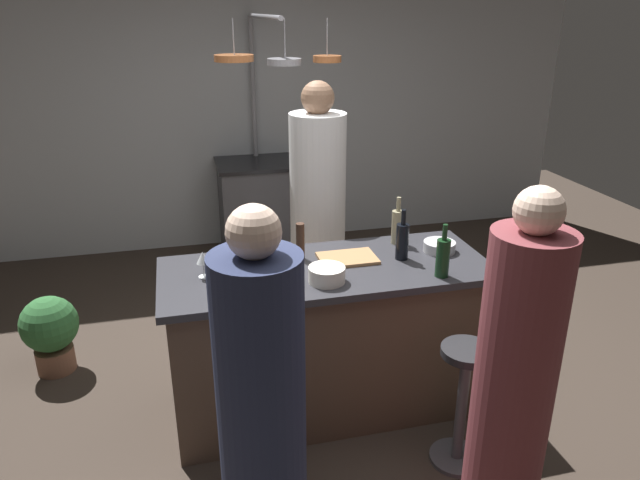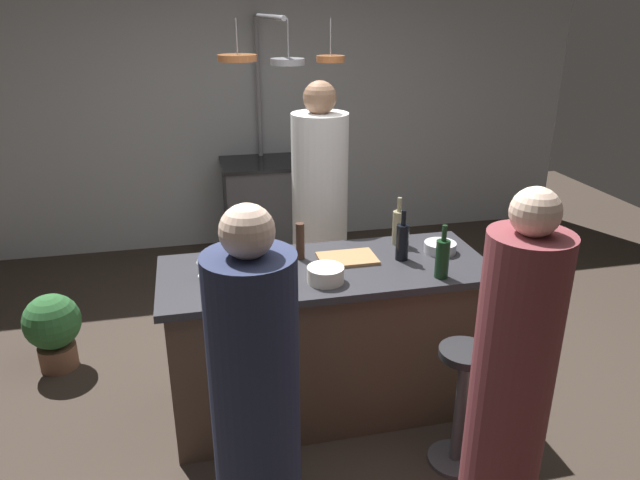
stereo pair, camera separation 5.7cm
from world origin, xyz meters
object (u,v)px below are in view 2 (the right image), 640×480
stove_range (266,207)px  bar_stool_right (461,402)px  pepper_mill (300,241)px  mixing_bowl_wooden (259,279)px  potted_plant (53,327)px  wine_bottle_dark (402,241)px  bar_stool_left (247,434)px  cutting_board (347,258)px  wine_glass_by_chef (259,240)px  guest_right (511,384)px  mixing_bowl_steel (440,247)px  guest_left (256,417)px  chef (320,223)px  wine_bottle_white (398,227)px  wine_glass_near_left_guest (202,258)px  wine_bottle_green (262,250)px  wine_bottle_red (442,258)px  mixing_bowl_ceramic (326,274)px

stove_range → bar_stool_right: size_ratio=1.31×
pepper_mill → mixing_bowl_wooden: 0.40m
potted_plant → wine_bottle_dark: bearing=-20.3°
bar_stool_left → cutting_board: size_ratio=2.12×
potted_plant → wine_glass_by_chef: wine_glass_by_chef is taller
guest_right → wine_glass_by_chef: guest_right is taller
mixing_bowl_steel → pepper_mill: bearing=173.7°
potted_plant → pepper_mill: size_ratio=2.48×
stove_range → guest_left: bearing=-98.5°
bar_stool_right → pepper_mill: 1.19m
chef → cutting_board: bearing=-91.9°
guest_right → potted_plant: size_ratio=3.08×
stove_range → wine_bottle_white: (0.50, -2.21, 0.56)m
potted_plant → wine_glass_near_left_guest: wine_glass_near_left_guest is taller
wine_bottle_green → wine_bottle_red: (0.90, -0.31, -0.00)m
potted_plant → mixing_bowl_ceramic: mixing_bowl_ceramic is taller
cutting_board → wine_bottle_dark: size_ratio=1.11×
potted_plant → wine_glass_by_chef: (1.29, -0.56, 0.71)m
stove_range → pepper_mill: (-0.11, -2.30, 0.56)m
potted_plant → wine_bottle_white: (2.12, -0.54, 0.71)m
guest_left → mixing_bowl_ceramic: bearing=59.8°
bar_stool_right → mixing_bowl_wooden: size_ratio=4.44×
wine_bottle_red → mixing_bowl_wooden: 0.95m
pepper_mill → wine_bottle_dark: bearing=-13.9°
cutting_board → wine_bottle_red: bearing=-37.8°
bar_stool_left → bar_stool_right: bearing=0.0°
pepper_mill → guest_right: bearing=-59.5°
mixing_bowl_steel → wine_bottle_green: bearing=-179.6°
guest_left → bar_stool_right: guest_left is taller
wine_bottle_dark → mixing_bowl_wooden: 0.84m
guest_right → mixing_bowl_ceramic: (-0.61, 0.82, 0.20)m
chef → wine_bottle_white: bearing=-62.6°
bar_stool_right → wine_bottle_white: (-0.05, 0.86, 0.63)m
guest_left → wine_bottle_dark: bearing=46.1°
guest_right → mixing_bowl_wooden: bearing=137.8°
wine_bottle_white → mixing_bowl_steel: 0.27m
pepper_mill → wine_bottle_green: size_ratio=0.72×
cutting_board → mixing_bowl_ceramic: bearing=-126.8°
mixing_bowl_steel → mixing_bowl_ceramic: bearing=-162.2°
bar_stool_right → stove_range: bearing=100.1°
wine_bottle_red → mixing_bowl_steel: wine_bottle_red is taller
chef → wine_glass_by_chef: (-0.50, -0.66, 0.18)m
guest_right → wine_bottle_green: bearing=130.7°
potted_plant → pepper_mill: (1.51, -0.63, 0.71)m
chef → wine_bottle_red: chef is taller
guest_left → wine_glass_near_left_guest: guest_left is taller
stove_range → wine_bottle_dark: bearing=-79.9°
bar_stool_right → potted_plant: size_ratio=1.31×
chef → mixing_bowl_steel: chef is taller
mixing_bowl_ceramic → stove_range: bearing=89.0°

